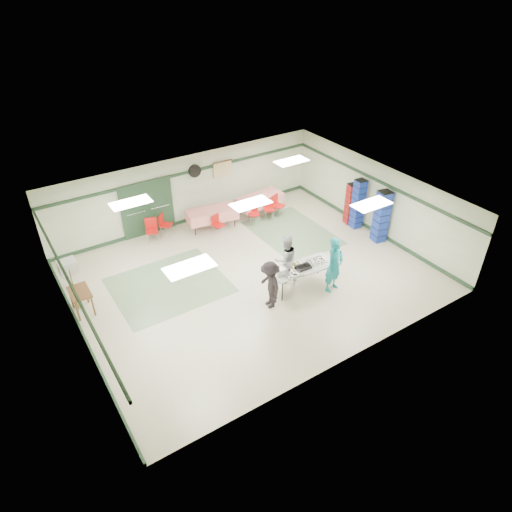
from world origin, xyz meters
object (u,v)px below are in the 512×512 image
dining_table_b (212,214)px  serving_table (302,268)px  volunteer_teal (334,265)px  chair_d (217,223)px  chair_c (277,203)px  chair_loose_a (164,223)px  crate_stack_blue_a (358,204)px  chair_loose_b (151,228)px  crate_stack_blue_b (381,217)px  chair_b (253,211)px  volunteer_grey (285,259)px  printer_table (80,294)px  dining_table_a (260,200)px  broom (73,287)px  crate_stack_red (351,204)px  volunteer_dark (270,285)px  office_printer (68,267)px  chair_a (268,206)px

dining_table_b → serving_table: bearing=-74.2°
volunteer_teal → chair_d: size_ratio=2.30×
chair_c → chair_loose_a: (-4.43, 1.03, -0.03)m
crate_stack_blue_a → chair_loose_b: bearing=155.1°
chair_loose_a → crate_stack_blue_b: (6.48, -4.66, 0.47)m
chair_loose_b → crate_stack_blue_a: crate_stack_blue_a is taller
chair_b → chair_d: chair_b is taller
volunteer_grey → chair_loose_b: bearing=-52.4°
serving_table → volunteer_teal: 1.01m
chair_b → crate_stack_blue_a: crate_stack_blue_a is taller
serving_table → chair_c: chair_c is taller
dining_table_b → printer_table: bearing=-148.3°
volunteer_teal → printer_table: size_ratio=2.15×
printer_table → chair_loose_b: bearing=39.0°
dining_table_a → broom: broom is taller
chair_loose_a → crate_stack_red: size_ratio=0.51×
dining_table_b → chair_c: chair_c is taller
volunteer_dark → chair_d: volunteer_dark is taller
crate_stack_blue_b → crate_stack_blue_a: bearing=90.0°
volunteer_teal → volunteer_dark: (-2.13, 0.40, -0.15)m
chair_b → crate_stack_red: (3.17, -2.05, 0.31)m
volunteer_teal → volunteer_grey: (-0.98, 1.19, -0.10)m
volunteer_teal → crate_stack_red: 4.45m
crate_stack_blue_a → volunteer_grey: bearing=-162.9°
chair_loose_a → crate_stack_blue_b: bearing=-80.3°
crate_stack_blue_a → office_printer: crate_stack_blue_a is taller
crate_stack_blue_b → printer_table: size_ratio=2.30×
chair_b → printer_table: (-7.13, -1.76, 0.12)m
chair_b → volunteer_teal: bearing=-72.9°
crate_stack_blue_a → crate_stack_red: size_ratio=1.19×
chair_c → chair_d: (-2.73, -0.01, -0.06)m
chair_c → chair_loose_a: size_ratio=1.05×
serving_table → chair_loose_b: 5.93m
crate_stack_red → printer_table: bearing=178.4°
serving_table → volunteer_dark: 1.41m
chair_d → dining_table_b: bearing=62.2°
chair_b → crate_stack_blue_a: (3.17, -2.41, 0.47)m
chair_a → chair_loose_a: size_ratio=0.99×
office_printer → printer_table: bearing=-92.5°
volunteer_grey → crate_stack_red: bearing=-151.2°
volunteer_dark → chair_d: bearing=-178.4°
volunteer_teal → serving_table: bearing=125.3°
chair_b → chair_a: bearing=19.5°
chair_loose_b → crate_stack_blue_b: crate_stack_blue_b is taller
crate_stack_red → crate_stack_blue_b: crate_stack_blue_b is taller
chair_b → broom: 7.35m
serving_table → chair_d: (-0.67, 4.30, -0.23)m
serving_table → chair_b: size_ratio=2.54×
volunteer_teal → chair_c: volunteer_teal is taller
serving_table → crate_stack_blue_a: (4.12, 1.89, 0.26)m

